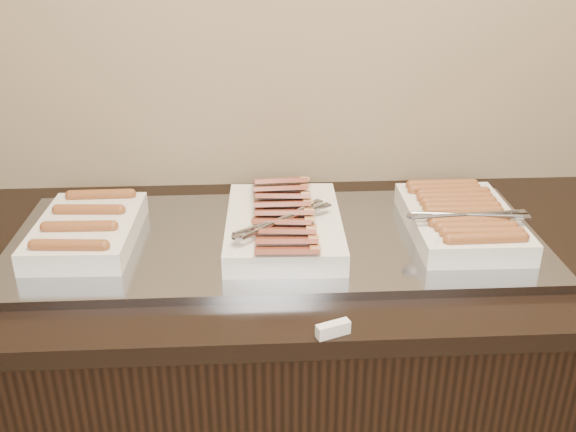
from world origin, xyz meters
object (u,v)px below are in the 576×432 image
object	(u,v)px
warming_tray	(277,240)
dish_right	(461,219)
counter	(276,397)
dish_left	(87,230)
dish_center	(283,223)

from	to	relation	value
warming_tray	dish_right	bearing A→B (deg)	-0.50
counter	dish_left	size ratio (longest dim) A/B	6.30
warming_tray	dish_right	distance (m)	0.43
dish_center	dish_right	world-z (taller)	dish_center
dish_center	counter	bearing A→B (deg)	171.85
dish_left	dish_right	size ratio (longest dim) A/B	0.91
warming_tray	dish_right	xyz separation A→B (m)	(0.42, -0.00, 0.04)
counter	warming_tray	xyz separation A→B (m)	(0.00, 0.00, 0.46)
warming_tray	dish_right	size ratio (longest dim) A/B	3.35
dish_left	dish_center	bearing A→B (deg)	1.15
warming_tray	dish_left	xyz separation A→B (m)	(-0.42, -0.00, 0.04)
dish_center	dish_right	bearing A→B (deg)	1.59
counter	warming_tray	bearing A→B (deg)	0.00
warming_tray	dish_left	size ratio (longest dim) A/B	3.67
counter	dish_left	xyz separation A→B (m)	(-0.42, -0.00, 0.50)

